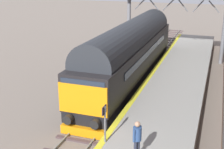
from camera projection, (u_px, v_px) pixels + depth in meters
The scene contains 7 objects.
ground_plane at pixel (98, 119), 17.95m from camera, with size 140.00×140.00×0.00m, color gray.
track_main at pixel (98, 118), 17.93m from camera, with size 2.50×60.00×0.15m.
station_platform at pixel (160, 120), 16.66m from camera, with size 4.00×44.00×1.01m.
diesel_locomotive at pixel (131, 51), 23.12m from camera, with size 2.74×17.86×4.68m.
platform_number_sign at pixel (105, 118), 13.23m from camera, with size 0.10×0.44×1.71m.
waiting_passenger at pixel (137, 137), 12.07m from camera, with size 0.44×0.48×1.64m.
overhead_footbridge at pixel (176, 1), 28.28m from camera, with size 9.30×2.00×6.24m.
Camera 1 is at (6.10, -15.03, 8.14)m, focal length 49.63 mm.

